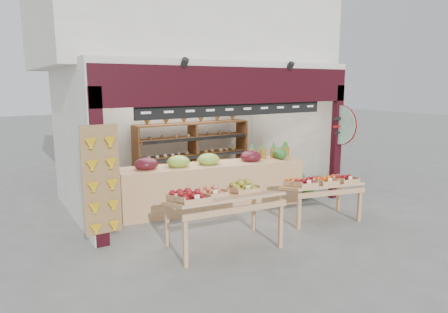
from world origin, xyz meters
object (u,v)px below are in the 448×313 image
Objects in this scene: refrigerator at (89,162)px; watermelon_pile at (298,187)px; back_shelving at (193,140)px; cardboard_stack at (128,201)px; mid_counter at (213,184)px; display_table_right at (321,183)px; display_table_left at (215,197)px.

refrigerator reaches higher than watermelon_pile.
watermelon_pile is (1.69, -2.27, -1.02)m from back_shelving.
mid_counter is at bearing -25.71° from cardboard_stack.
back_shelving is at bearing 29.64° from cardboard_stack.
mid_counter reaches higher than watermelon_pile.
display_table_left is at bearing -178.28° from display_table_right.
mid_counter reaches higher than display_table_left.
back_shelving is at bearing 126.75° from watermelon_pile.
cardboard_stack is 4.05m from watermelon_pile.
watermelon_pile is at bearing 61.95° from display_table_right.
mid_counter is 2.52× the size of display_table_right.
watermelon_pile is at bearing -14.32° from cardboard_stack.
back_shelving is 2.25m from mid_counter.
display_table_left is 1.17× the size of display_table_right.
refrigerator reaches higher than display_table_left.
back_shelving is 3.92m from display_table_right.
display_table_left reaches higher than display_table_right.
display_table_right is (3.11, -2.52, 0.51)m from cardboard_stack.
display_table_right is (2.48, 0.07, -0.12)m from display_table_left.
cardboard_stack is at bearing 165.68° from watermelon_pile.
watermelon_pile is (2.28, -0.21, -0.34)m from mid_counter.
back_shelving is 1.69× the size of display_table_left.
mid_counter is (-0.58, -2.06, -0.68)m from back_shelving.
display_table_right is (0.88, -3.79, -0.49)m from back_shelving.
watermelon_pile is at bearing -46.04° from refrigerator.
refrigerator is at bearing 134.21° from mid_counter.
display_table_right is 1.80m from watermelon_pile.
cardboard_stack is 0.65× the size of display_table_right.
refrigerator is 0.94× the size of display_table_left.
refrigerator is 5.00m from watermelon_pile.
display_table_right is at bearing -118.05° from watermelon_pile.
refrigerator is at bearing 105.15° from display_table_left.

